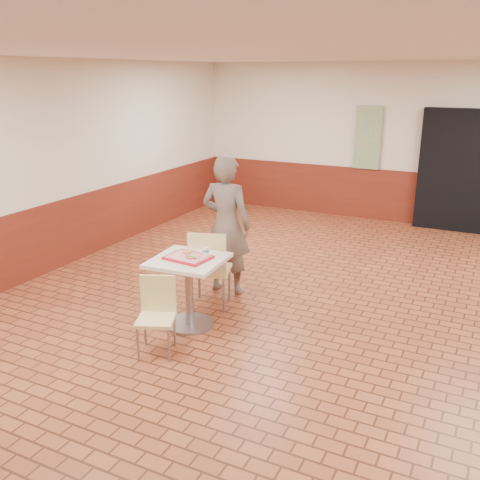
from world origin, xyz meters
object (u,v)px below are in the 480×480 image
at_px(main_table, 189,281).
at_px(chair_main_back, 209,266).
at_px(chair_main_front, 157,311).
at_px(customer, 226,225).
at_px(long_john_donut, 191,257).
at_px(serving_tray, 188,257).
at_px(paper_cup, 206,251).
at_px(ring_donut, 188,252).

distance_m(main_table, chair_main_back, 0.52).
xyz_separation_m(chair_main_front, customer, (-0.10, 1.74, 0.47)).
height_order(customer, long_john_donut, customer).
distance_m(chair_main_front, long_john_donut, 0.73).
bearing_deg(serving_tray, chair_main_back, 92.94).
xyz_separation_m(chair_main_front, chair_main_back, (-0.03, 1.16, 0.11)).
bearing_deg(main_table, serving_tray, 0.00).
xyz_separation_m(chair_main_front, long_john_donut, (0.06, 0.59, 0.41)).
relative_size(chair_main_front, paper_cup, 9.60).
distance_m(chair_main_back, ring_donut, 0.52).
bearing_deg(chair_main_back, long_john_donut, 82.08).
bearing_deg(customer, long_john_donut, 95.18).
height_order(customer, paper_cup, customer).
bearing_deg(paper_cup, ring_donut, -169.59).
height_order(chair_main_front, customer, customer).
xyz_separation_m(chair_main_back, customer, (-0.07, 0.58, 0.36)).
height_order(chair_main_front, chair_main_back, chair_main_back).
bearing_deg(serving_tray, paper_cup, 40.46).
bearing_deg(serving_tray, chair_main_front, -89.43).
bearing_deg(customer, chair_main_back, 93.57).
bearing_deg(ring_donut, chair_main_front, -84.68).
height_order(chair_main_front, serving_tray, serving_tray).
xyz_separation_m(chair_main_front, serving_tray, (-0.01, 0.64, 0.38)).
distance_m(chair_main_back, long_john_donut, 0.65).
relative_size(main_table, ring_donut, 7.61).
bearing_deg(customer, chair_main_front, 90.29).
distance_m(main_table, paper_cup, 0.40).
relative_size(customer, ring_donut, 17.04).
xyz_separation_m(customer, long_john_donut, (0.16, -1.14, -0.05)).
bearing_deg(customer, paper_cup, 101.53).
relative_size(serving_tray, paper_cup, 5.62).
height_order(chair_main_back, ring_donut, chair_main_back).
bearing_deg(chair_main_back, chair_main_front, 73.91).
bearing_deg(chair_main_front, main_table, 67.58).
relative_size(chair_main_front, long_john_donut, 5.94).
bearing_deg(long_john_donut, customer, 98.17).
relative_size(serving_tray, ring_donut, 4.39).
bearing_deg(paper_cup, customer, 104.51).
xyz_separation_m(customer, ring_donut, (0.03, -1.00, -0.05)).
height_order(main_table, serving_tray, serving_tray).
distance_m(chair_main_front, chair_main_back, 1.17).
height_order(chair_main_back, paper_cup, chair_main_back).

